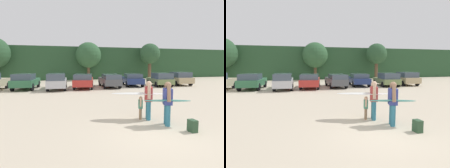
{
  "view_description": "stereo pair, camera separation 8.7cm",
  "coord_description": "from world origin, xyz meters",
  "views": [
    {
      "loc": [
        -3.46,
        -5.97,
        2.5
      ],
      "look_at": [
        0.26,
        6.98,
        1.12
      ],
      "focal_mm": 31.83,
      "sensor_mm": 36.0,
      "label": 1
    },
    {
      "loc": [
        -3.38,
        -5.99,
        2.5
      ],
      "look_at": [
        0.26,
        6.98,
        1.12
      ],
      "focal_mm": 31.83,
      "sensor_mm": 36.0,
      "label": 2
    }
  ],
  "objects": [
    {
      "name": "tree_far_left",
      "position": [
        1.54,
        24.52,
        3.8
      ],
      "size": [
        3.9,
        3.9,
        5.77
      ],
      "color": "brown",
      "rests_on": "ground_plane"
    },
    {
      "name": "person_adult",
      "position": [
        0.89,
        1.02,
        1.01
      ],
      "size": [
        0.46,
        0.85,
        1.78
      ],
      "rotation": [
        0.0,
        0.0,
        2.78
      ],
      "color": "teal",
      "rests_on": "ground_plane"
    },
    {
      "name": "parked_car_tan",
      "position": [
        10.59,
        14.36,
        0.79
      ],
      "size": [
        2.24,
        4.13,
        1.54
      ],
      "rotation": [
        0.0,
        0.0,
        1.49
      ],
      "color": "tan",
      "rests_on": "ground_plane"
    },
    {
      "name": "parked_car_dark_gray",
      "position": [
        2.13,
        14.34,
        0.76
      ],
      "size": [
        2.01,
        4.7,
        1.42
      ],
      "rotation": [
        0.0,
        0.0,
        1.51
      ],
      "color": "#4C4F54",
      "rests_on": "ground_plane"
    },
    {
      "name": "parked_car_red",
      "position": [
        -0.66,
        14.25,
        0.78
      ],
      "size": [
        2.73,
        4.95,
        1.48
      ],
      "rotation": [
        0.0,
        0.0,
        1.38
      ],
      "color": "#B72D28",
      "rests_on": "ground_plane"
    },
    {
      "name": "surfboard_white",
      "position": [
        0.1,
        2.21,
        1.16
      ],
      "size": [
        2.47,
        1.36,
        0.09
      ],
      "rotation": [
        0.0,
        0.0,
        2.83
      ],
      "color": "white"
    },
    {
      "name": "parked_car_silver",
      "position": [
        -3.29,
        13.81,
        0.82
      ],
      "size": [
        2.03,
        4.52,
        1.59
      ],
      "rotation": [
        0.0,
        0.0,
        1.5
      ],
      "color": "silver",
      "rests_on": "ground_plane"
    },
    {
      "name": "hillside_ridge",
      "position": [
        0.0,
        31.28,
        2.57
      ],
      "size": [
        108.0,
        12.0,
        5.15
      ],
      "primitive_type": "cube",
      "color": "#284C2D",
      "rests_on": "ground_plane"
    },
    {
      "name": "backpack_dropped",
      "position": [
        1.36,
        0.04,
        0.22
      ],
      "size": [
        0.24,
        0.34,
        0.45
      ],
      "color": "#2D4C33",
      "rests_on": "ground_plane"
    },
    {
      "name": "tree_left",
      "position": [
        11.16,
        23.07,
        4.03
      ],
      "size": [
        3.25,
        3.25,
        5.71
      ],
      "color": "brown",
      "rests_on": "ground_plane"
    },
    {
      "name": "parked_car_forest_green",
      "position": [
        -6.25,
        14.89,
        0.81
      ],
      "size": [
        2.4,
        4.46,
        1.54
      ],
      "rotation": [
        0.0,
        0.0,
        1.45
      ],
      "color": "#2D6642",
      "rests_on": "ground_plane"
    },
    {
      "name": "parked_car_olive_green",
      "position": [
        7.92,
        13.9,
        0.78
      ],
      "size": [
        2.38,
        4.14,
        1.49
      ],
      "rotation": [
        0.0,
        0.0,
        1.44
      ],
      "color": "#6B7F4C",
      "rests_on": "ground_plane"
    },
    {
      "name": "surfboard_teal",
      "position": [
        0.87,
        0.99,
        1.02
      ],
      "size": [
        1.94,
        1.1,
        0.22
      ],
      "rotation": [
        0.0,
        0.0,
        2.81
      ],
      "color": "teal"
    },
    {
      "name": "ground_plane",
      "position": [
        0.0,
        0.0,
        0.0
      ],
      "size": [
        120.0,
        120.0,
        0.0
      ],
      "primitive_type": "plane",
      "color": "beige"
    },
    {
      "name": "parked_car_navy",
      "position": [
        4.98,
        14.96,
        0.75
      ],
      "size": [
        2.59,
        4.53,
        1.38
      ],
      "rotation": [
        0.0,
        0.0,
        1.39
      ],
      "color": "navy",
      "rests_on": "ground_plane"
    },
    {
      "name": "person_companion",
      "position": [
        0.54,
        2.01,
        0.98
      ],
      "size": [
        0.45,
        0.77,
        1.74
      ],
      "rotation": [
        0.0,
        0.0,
        2.78
      ],
      "color": "teal",
      "rests_on": "ground_plane"
    },
    {
      "name": "person_child",
      "position": [
        0.21,
        2.14,
        0.59
      ],
      "size": [
        0.27,
        0.42,
        1.04
      ],
      "rotation": [
        0.0,
        0.0,
        2.78
      ],
      "color": "#8C6B4C",
      "rests_on": "ground_plane"
    }
  ]
}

